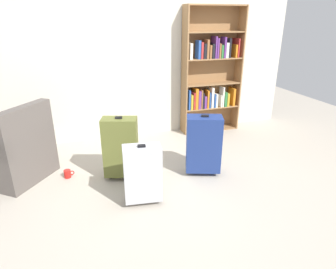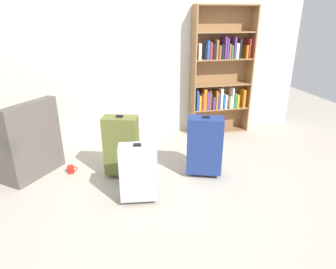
% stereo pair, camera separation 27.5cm
% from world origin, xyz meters
% --- Properties ---
extents(ground_plane, '(8.65, 8.65, 0.00)m').
position_xyz_m(ground_plane, '(0.00, 0.00, 0.00)').
color(ground_plane, '#B2A899').
extents(back_wall, '(4.94, 0.10, 2.60)m').
position_xyz_m(back_wall, '(0.00, 1.81, 1.30)').
color(back_wall, beige).
rests_on(back_wall, ground).
extents(bookshelf, '(0.95, 0.26, 1.95)m').
position_xyz_m(bookshelf, '(1.11, 1.64, 0.95)').
color(bookshelf, olive).
rests_on(bookshelf, ground).
extents(armchair, '(0.98, 0.98, 0.90)m').
position_xyz_m(armchair, '(-1.72, 0.84, 0.32)').
color(armchair, '#59514C').
rests_on(armchair, ground).
extents(mug, '(0.12, 0.08, 0.10)m').
position_xyz_m(mug, '(-1.16, 0.66, 0.05)').
color(mug, red).
rests_on(mug, ground).
extents(suitcase_olive, '(0.43, 0.31, 0.76)m').
position_xyz_m(suitcase_olive, '(-0.54, 0.46, 0.39)').
color(suitcase_olive, brown).
rests_on(suitcase_olive, ground).
extents(suitcase_navy_blue, '(0.46, 0.35, 0.74)m').
position_xyz_m(suitcase_navy_blue, '(0.40, 0.28, 0.39)').
color(suitcase_navy_blue, navy).
rests_on(suitcase_navy_blue, ground).
extents(suitcase_silver, '(0.39, 0.25, 0.64)m').
position_xyz_m(suitcase_silver, '(-0.42, -0.10, 0.33)').
color(suitcase_silver, '#B7BABF').
rests_on(suitcase_silver, ground).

